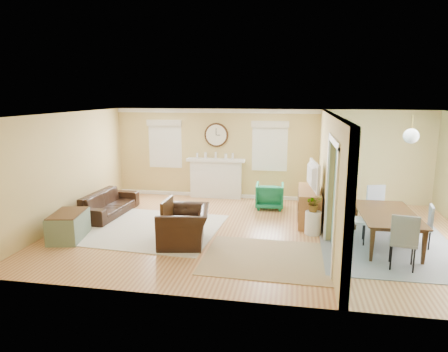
# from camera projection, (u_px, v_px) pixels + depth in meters

# --- Properties ---
(floor) EXTENTS (9.00, 9.00, 0.00)m
(floor) POSITION_uv_depth(u_px,v_px,m) (257.00, 233.00, 8.81)
(floor) COLOR #A56238
(floor) RESTS_ON ground
(wall_back) EXTENTS (9.00, 0.02, 2.60)m
(wall_back) POSITION_uv_depth(u_px,v_px,m) (268.00, 155.00, 11.44)
(wall_back) COLOR tan
(wall_back) RESTS_ON ground
(wall_front) EXTENTS (9.00, 0.02, 2.60)m
(wall_front) POSITION_uv_depth(u_px,v_px,m) (239.00, 217.00, 5.65)
(wall_front) COLOR tan
(wall_front) RESTS_ON ground
(wall_left) EXTENTS (0.02, 6.00, 2.60)m
(wall_left) POSITION_uv_depth(u_px,v_px,m) (66.00, 169.00, 9.32)
(wall_left) COLOR tan
(wall_left) RESTS_ON ground
(ceiling) EXTENTS (9.00, 6.00, 0.02)m
(ceiling) POSITION_uv_depth(u_px,v_px,m) (259.00, 114.00, 8.29)
(ceiling) COLOR white
(ceiling) RESTS_ON wall_back
(partition) EXTENTS (0.17, 6.00, 2.60)m
(partition) POSITION_uv_depth(u_px,v_px,m) (330.00, 173.00, 8.55)
(partition) COLOR tan
(partition) RESTS_ON ground
(fireplace) EXTENTS (1.70, 0.30, 1.17)m
(fireplace) POSITION_uv_depth(u_px,v_px,m) (216.00, 178.00, 11.72)
(fireplace) COLOR white
(fireplace) RESTS_ON ground
(wall_clock) EXTENTS (0.70, 0.07, 0.70)m
(wall_clock) POSITION_uv_depth(u_px,v_px,m) (216.00, 135.00, 11.55)
(wall_clock) COLOR #402712
(wall_clock) RESTS_ON wall_back
(window_left) EXTENTS (1.05, 0.13, 1.42)m
(window_left) POSITION_uv_depth(u_px,v_px,m) (165.00, 141.00, 11.85)
(window_left) COLOR white
(window_left) RESTS_ON wall_back
(window_right) EXTENTS (1.05, 0.13, 1.42)m
(window_right) POSITION_uv_depth(u_px,v_px,m) (270.00, 143.00, 11.31)
(window_right) COLOR white
(window_right) RESTS_ON wall_back
(pendant) EXTENTS (0.30, 0.30, 0.55)m
(pendant) POSITION_uv_depth(u_px,v_px,m) (411.00, 136.00, 7.85)
(pendant) COLOR gold
(pendant) RESTS_ON ceiling
(rug_cream) EXTENTS (3.32, 2.93, 0.02)m
(rug_cream) POSITION_uv_depth(u_px,v_px,m) (148.00, 228.00, 9.09)
(rug_cream) COLOR beige
(rug_cream) RESTS_ON floor
(rug_jute) EXTENTS (2.39, 1.98, 0.01)m
(rug_jute) POSITION_uv_depth(u_px,v_px,m) (267.00, 258.00, 7.46)
(rug_jute) COLOR tan
(rug_jute) RESTS_ON floor
(rug_grey) EXTENTS (2.64, 3.30, 0.01)m
(rug_grey) POSITION_uv_depth(u_px,v_px,m) (387.00, 245.00, 8.09)
(rug_grey) COLOR gray
(rug_grey) RESTS_ON floor
(sofa) EXTENTS (0.88, 2.04, 0.58)m
(sofa) POSITION_uv_depth(u_px,v_px,m) (108.00, 204.00, 10.09)
(sofa) COLOR black
(sofa) RESTS_ON floor
(eames_chair) EXTENTS (1.19, 1.31, 0.75)m
(eames_chair) POSITION_uv_depth(u_px,v_px,m) (184.00, 226.00, 8.12)
(eames_chair) COLOR black
(eames_chair) RESTS_ON floor
(green_chair) EXTENTS (0.75, 0.77, 0.68)m
(green_chair) POSITION_uv_depth(u_px,v_px,m) (270.00, 196.00, 10.69)
(green_chair) COLOR #17633B
(green_chair) RESTS_ON floor
(trunk) EXTENTS (0.79, 1.10, 0.58)m
(trunk) POSITION_uv_depth(u_px,v_px,m) (69.00, 226.00, 8.41)
(trunk) COLOR slate
(trunk) RESTS_ON floor
(credenza) EXTENTS (0.51, 1.50, 0.80)m
(credenza) POSITION_uv_depth(u_px,v_px,m) (309.00, 206.00, 9.52)
(credenza) COLOR #A9773C
(credenza) RESTS_ON floor
(tv) EXTENTS (0.29, 1.17, 0.67)m
(tv) POSITION_uv_depth(u_px,v_px,m) (309.00, 175.00, 9.38)
(tv) COLOR black
(tv) RESTS_ON credenza
(garden_stool) EXTENTS (0.35, 0.35, 0.51)m
(garden_stool) POSITION_uv_depth(u_px,v_px,m) (313.00, 223.00, 8.70)
(garden_stool) COLOR white
(garden_stool) RESTS_ON floor
(potted_plant) EXTENTS (0.42, 0.39, 0.38)m
(potted_plant) POSITION_uv_depth(u_px,v_px,m) (314.00, 203.00, 8.61)
(potted_plant) COLOR #337F33
(potted_plant) RESTS_ON garden_stool
(dining_table) EXTENTS (1.13, 1.98, 0.69)m
(dining_table) POSITION_uv_depth(u_px,v_px,m) (388.00, 229.00, 8.02)
(dining_table) COLOR #402712
(dining_table) RESTS_ON floor
(dining_chair_n) EXTENTS (0.54, 0.54, 0.97)m
(dining_chair_n) POSITION_uv_depth(u_px,v_px,m) (379.00, 204.00, 9.02)
(dining_chair_n) COLOR gray
(dining_chair_n) RESTS_ON floor
(dining_chair_s) EXTENTS (0.52, 0.52, 1.01)m
(dining_chair_s) POSITION_uv_depth(u_px,v_px,m) (404.00, 236.00, 6.93)
(dining_chair_s) COLOR gray
(dining_chair_s) RESTS_ON floor
(dining_chair_w) EXTENTS (0.49, 0.49, 1.01)m
(dining_chair_w) POSITION_uv_depth(u_px,v_px,m) (356.00, 215.00, 8.16)
(dining_chair_w) COLOR white
(dining_chair_w) RESTS_ON floor
(dining_chair_e) EXTENTS (0.45, 0.45, 0.87)m
(dining_chair_e) POSITION_uv_depth(u_px,v_px,m) (421.00, 223.00, 7.92)
(dining_chair_e) COLOR gray
(dining_chair_e) RESTS_ON floor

